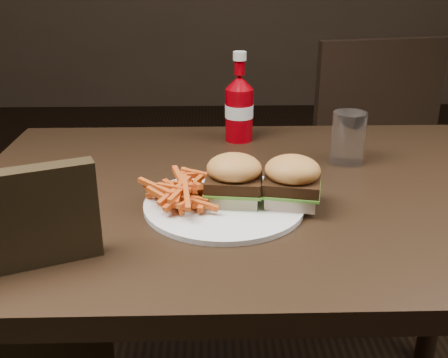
{
  "coord_description": "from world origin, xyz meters",
  "views": [
    {
      "loc": [
        -0.12,
        -0.94,
        1.16
      ],
      "look_at": [
        -0.1,
        -0.08,
        0.8
      ],
      "focal_mm": 42.0,
      "sensor_mm": 36.0,
      "label": 1
    }
  ],
  "objects_px": {
    "dining_table": "(272,195)",
    "ketchup_bottle": "(239,116)",
    "plate": "(224,204)",
    "tumbler": "(348,138)",
    "chair_far": "(344,163)"
  },
  "relations": [
    {
      "from": "chair_far",
      "to": "ketchup_bottle",
      "type": "height_order",
      "value": "ketchup_bottle"
    },
    {
      "from": "ketchup_bottle",
      "to": "tumbler",
      "type": "xyz_separation_m",
      "value": [
        0.23,
        -0.16,
        -0.01
      ]
    },
    {
      "from": "chair_far",
      "to": "tumbler",
      "type": "relative_size",
      "value": 4.12
    },
    {
      "from": "dining_table",
      "to": "tumbler",
      "type": "relative_size",
      "value": 10.6
    },
    {
      "from": "dining_table",
      "to": "ketchup_bottle",
      "type": "bearing_deg",
      "value": 99.84
    },
    {
      "from": "chair_far",
      "to": "tumbler",
      "type": "height_order",
      "value": "tumbler"
    },
    {
      "from": "plate",
      "to": "tumbler",
      "type": "distance_m",
      "value": 0.35
    },
    {
      "from": "plate",
      "to": "tumbler",
      "type": "bearing_deg",
      "value": 38.76
    },
    {
      "from": "dining_table",
      "to": "tumbler",
      "type": "height_order",
      "value": "tumbler"
    },
    {
      "from": "dining_table",
      "to": "chair_far",
      "type": "bearing_deg",
      "value": 67.31
    },
    {
      "from": "dining_table",
      "to": "chair_far",
      "type": "height_order",
      "value": "dining_table"
    },
    {
      "from": "dining_table",
      "to": "ketchup_bottle",
      "type": "height_order",
      "value": "ketchup_bottle"
    },
    {
      "from": "plate",
      "to": "dining_table",
      "type": "bearing_deg",
      "value": 43.6
    },
    {
      "from": "ketchup_bottle",
      "to": "chair_far",
      "type": "bearing_deg",
      "value": 56.03
    },
    {
      "from": "chair_far",
      "to": "plate",
      "type": "bearing_deg",
      "value": 53.2
    }
  ]
}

